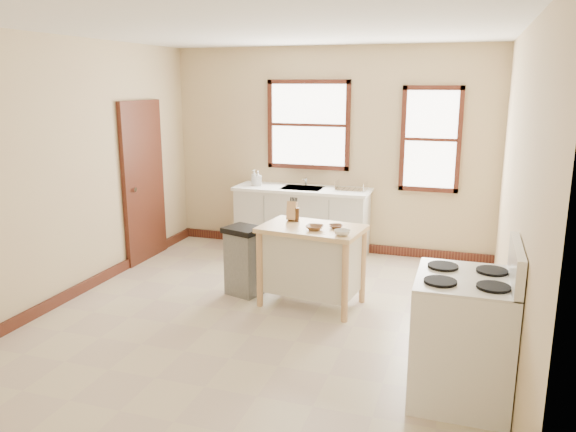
# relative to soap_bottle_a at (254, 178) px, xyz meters

# --- Properties ---
(floor) EXTENTS (5.00, 5.00, 0.00)m
(floor) POSITION_rel_soap_bottle_a_xyz_m (0.99, -2.17, -1.03)
(floor) COLOR #C4AF9B
(floor) RESTS_ON ground
(ceiling) EXTENTS (5.00, 5.00, 0.00)m
(ceiling) POSITION_rel_soap_bottle_a_xyz_m (0.99, -2.17, 1.77)
(ceiling) COLOR white
(ceiling) RESTS_ON ground
(wall_back) EXTENTS (4.50, 0.04, 2.80)m
(wall_back) POSITION_rel_soap_bottle_a_xyz_m (0.99, 0.33, 0.37)
(wall_back) COLOR #CDB887
(wall_back) RESTS_ON ground
(wall_left) EXTENTS (0.04, 5.00, 2.80)m
(wall_left) POSITION_rel_soap_bottle_a_xyz_m (-1.26, -2.17, 0.37)
(wall_left) COLOR #CDB887
(wall_left) RESTS_ON ground
(wall_right) EXTENTS (0.04, 5.00, 2.80)m
(wall_right) POSITION_rel_soap_bottle_a_xyz_m (3.24, -2.17, 0.37)
(wall_right) COLOR #CDB887
(wall_right) RESTS_ON ground
(window_main) EXTENTS (1.17, 0.06, 1.22)m
(window_main) POSITION_rel_soap_bottle_a_xyz_m (0.69, 0.31, 0.72)
(window_main) COLOR #36120E
(window_main) RESTS_ON wall_back
(window_side) EXTENTS (0.77, 0.06, 1.37)m
(window_side) POSITION_rel_soap_bottle_a_xyz_m (2.34, 0.31, 0.57)
(window_side) COLOR #36120E
(window_side) RESTS_ON wall_back
(door_left) EXTENTS (0.06, 0.90, 2.10)m
(door_left) POSITION_rel_soap_bottle_a_xyz_m (-1.22, -0.87, 0.02)
(door_left) COLOR #36120E
(door_left) RESTS_ON ground
(baseboard_back) EXTENTS (4.50, 0.04, 0.12)m
(baseboard_back) POSITION_rel_soap_bottle_a_xyz_m (0.99, 0.30, -0.97)
(baseboard_back) COLOR #36120E
(baseboard_back) RESTS_ON ground
(baseboard_left) EXTENTS (0.04, 5.00, 0.12)m
(baseboard_left) POSITION_rel_soap_bottle_a_xyz_m (-1.23, -2.17, -0.97)
(baseboard_left) COLOR #36120E
(baseboard_left) RESTS_ON ground
(sink_counter) EXTENTS (1.86, 0.62, 0.92)m
(sink_counter) POSITION_rel_soap_bottle_a_xyz_m (0.69, 0.03, -0.57)
(sink_counter) COLOR beige
(sink_counter) RESTS_ON ground
(faucet) EXTENTS (0.03, 0.03, 0.22)m
(faucet) POSITION_rel_soap_bottle_a_xyz_m (0.69, 0.21, 0.00)
(faucet) COLOR silver
(faucet) RESTS_ON sink_counter
(soap_bottle_a) EXTENTS (0.11, 0.11, 0.22)m
(soap_bottle_a) POSITION_rel_soap_bottle_a_xyz_m (0.00, 0.00, 0.00)
(soap_bottle_a) COLOR #B2B2B2
(soap_bottle_a) RESTS_ON sink_counter
(soap_bottle_b) EXTENTS (0.12, 0.12, 0.21)m
(soap_bottle_b) POSITION_rel_soap_bottle_a_xyz_m (0.06, -0.00, -0.01)
(soap_bottle_b) COLOR #B2B2B2
(soap_bottle_b) RESTS_ON sink_counter
(dish_rack) EXTENTS (0.50, 0.45, 0.10)m
(dish_rack) POSITION_rel_soap_bottle_a_xyz_m (1.36, 0.06, -0.06)
(dish_rack) COLOR silver
(dish_rack) RESTS_ON sink_counter
(kitchen_island) EXTENTS (1.12, 0.79, 0.86)m
(kitchen_island) POSITION_rel_soap_bottle_a_xyz_m (1.32, -1.74, -0.60)
(kitchen_island) COLOR #EDC58B
(kitchen_island) RESTS_ON ground
(knife_block) EXTENTS (0.11, 0.11, 0.20)m
(knife_block) POSITION_rel_soap_bottle_a_xyz_m (1.04, -1.55, -0.07)
(knife_block) COLOR tan
(knife_block) RESTS_ON kitchen_island
(pepper_grinder) EXTENTS (0.06, 0.06, 0.15)m
(pepper_grinder) POSITION_rel_soap_bottle_a_xyz_m (1.11, -1.58, -0.10)
(pepper_grinder) COLOR #442712
(pepper_grinder) RESTS_ON kitchen_island
(bowl_a) EXTENTS (0.19, 0.19, 0.04)m
(bowl_a) POSITION_rel_soap_bottle_a_xyz_m (1.38, -1.85, -0.15)
(bowl_a) COLOR brown
(bowl_a) RESTS_ON kitchen_island
(bowl_b) EXTENTS (0.19, 0.19, 0.04)m
(bowl_b) POSITION_rel_soap_bottle_a_xyz_m (1.57, -1.72, -0.15)
(bowl_b) COLOR brown
(bowl_b) RESTS_ON kitchen_island
(bowl_c) EXTENTS (0.18, 0.18, 0.05)m
(bowl_c) POSITION_rel_soap_bottle_a_xyz_m (1.70, -1.96, -0.15)
(bowl_c) COLOR silver
(bowl_c) RESTS_ON kitchen_island
(trash_bin) EXTENTS (0.48, 0.44, 0.77)m
(trash_bin) POSITION_rel_soap_bottle_a_xyz_m (0.53, -1.68, -0.64)
(trash_bin) COLOR slate
(trash_bin) RESTS_ON ground
(gas_stove) EXTENTS (0.76, 0.78, 1.22)m
(gas_stove) POSITION_rel_soap_bottle_a_xyz_m (2.88, -3.15, -0.42)
(gas_stove) COLOR white
(gas_stove) RESTS_ON ground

